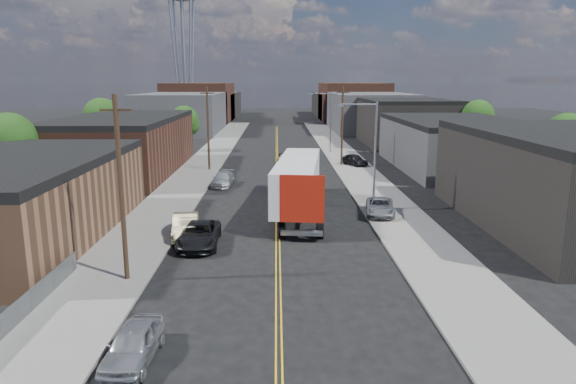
{
  "coord_description": "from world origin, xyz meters",
  "views": [
    {
      "loc": [
        -0.06,
        -16.4,
        10.67
      ],
      "look_at": [
        0.79,
        21.06,
        2.5
      ],
      "focal_mm": 32.0,
      "sensor_mm": 36.0,
      "label": 1
    }
  ],
  "objects_px": {
    "car_ahead_truck": "(289,158)",
    "car_left_c": "(199,235)",
    "car_left_a": "(134,344)",
    "car_left_b": "(186,226)",
    "car_right_lot_c": "(354,160)",
    "car_right_lot_a": "(380,207)",
    "car_left_d": "(223,179)",
    "semi_truck": "(297,180)"
  },
  "relations": [
    {
      "from": "car_ahead_truck",
      "to": "car_left_c",
      "type": "bearing_deg",
      "value": -104.65
    },
    {
      "from": "car_left_a",
      "to": "car_left_b",
      "type": "xyz_separation_m",
      "value": [
        -0.78,
        16.18,
        0.07
      ]
    },
    {
      "from": "car_left_c",
      "to": "car_left_a",
      "type": "bearing_deg",
      "value": -93.27
    },
    {
      "from": "car_left_b",
      "to": "car_right_lot_c",
      "type": "xyz_separation_m",
      "value": [
        16.22,
        29.71,
        0.06
      ]
    },
    {
      "from": "car_right_lot_a",
      "to": "car_ahead_truck",
      "type": "xyz_separation_m",
      "value": [
        -6.7,
        26.61,
        -0.07
      ]
    },
    {
      "from": "car_left_a",
      "to": "car_right_lot_a",
      "type": "bearing_deg",
      "value": 60.37
    },
    {
      "from": "car_left_c",
      "to": "car_right_lot_c",
      "type": "xyz_separation_m",
      "value": [
        14.99,
        31.71,
        0.09
      ]
    },
    {
      "from": "car_left_c",
      "to": "car_ahead_truck",
      "type": "distance_m",
      "value": 34.44
    },
    {
      "from": "car_left_a",
      "to": "car_right_lot_c",
      "type": "distance_m",
      "value": 48.42
    },
    {
      "from": "car_left_a",
      "to": "car_right_lot_a",
      "type": "xyz_separation_m",
      "value": [
        13.82,
        21.35,
        0.09
      ]
    },
    {
      "from": "car_left_a",
      "to": "car_ahead_truck",
      "type": "xyz_separation_m",
      "value": [
        7.12,
        47.97,
        0.01
      ]
    },
    {
      "from": "car_right_lot_c",
      "to": "car_ahead_truck",
      "type": "bearing_deg",
      "value": 137.98
    },
    {
      "from": "car_left_d",
      "to": "car_right_lot_a",
      "type": "distance_m",
      "value": 18.67
    },
    {
      "from": "car_left_d",
      "to": "car_right_lot_c",
      "type": "distance_m",
      "value": 19.52
    },
    {
      "from": "semi_truck",
      "to": "car_left_b",
      "type": "distance_m",
      "value": 11.01
    },
    {
      "from": "car_left_b",
      "to": "car_left_d",
      "type": "distance_m",
      "value": 17.76
    },
    {
      "from": "semi_truck",
      "to": "car_ahead_truck",
      "type": "bearing_deg",
      "value": 96.79
    },
    {
      "from": "car_left_a",
      "to": "semi_truck",
      "type": "bearing_deg",
      "value": 76.16
    },
    {
      "from": "car_right_lot_a",
      "to": "car_ahead_truck",
      "type": "distance_m",
      "value": 27.45
    },
    {
      "from": "semi_truck",
      "to": "car_right_lot_c",
      "type": "distance_m",
      "value": 23.92
    },
    {
      "from": "semi_truck",
      "to": "car_right_lot_a",
      "type": "relative_size",
      "value": 3.78
    },
    {
      "from": "semi_truck",
      "to": "car_ahead_truck",
      "type": "distance_m",
      "value": 24.54
    },
    {
      "from": "car_left_c",
      "to": "car_ahead_truck",
      "type": "height_order",
      "value": "car_left_c"
    },
    {
      "from": "car_right_lot_c",
      "to": "car_ahead_truck",
      "type": "xyz_separation_m",
      "value": [
        -8.32,
        2.07,
        -0.12
      ]
    },
    {
      "from": "car_left_c",
      "to": "car_left_d",
      "type": "relative_size",
      "value": 1.15
    },
    {
      "from": "semi_truck",
      "to": "car_right_lot_a",
      "type": "height_order",
      "value": "semi_truck"
    },
    {
      "from": "car_left_d",
      "to": "car_ahead_truck",
      "type": "distance_m",
      "value": 15.74
    },
    {
      "from": "car_left_b",
      "to": "semi_truck",
      "type": "bearing_deg",
      "value": 35.27
    },
    {
      "from": "car_left_c",
      "to": "car_right_lot_a",
      "type": "bearing_deg",
      "value": 26.73
    },
    {
      "from": "semi_truck",
      "to": "car_left_c",
      "type": "distance_m",
      "value": 11.68
    },
    {
      "from": "car_left_a",
      "to": "car_ahead_truck",
      "type": "distance_m",
      "value": 48.49
    },
    {
      "from": "car_left_b",
      "to": "car_left_d",
      "type": "bearing_deg",
      "value": 80.33
    },
    {
      "from": "car_left_d",
      "to": "car_right_lot_a",
      "type": "bearing_deg",
      "value": -37.76
    },
    {
      "from": "car_right_lot_c",
      "to": "car_ahead_truck",
      "type": "relative_size",
      "value": 0.78
    },
    {
      "from": "car_left_b",
      "to": "car_right_lot_c",
      "type": "bearing_deg",
      "value": 54.27
    },
    {
      "from": "car_right_lot_a",
      "to": "semi_truck",
      "type": "bearing_deg",
      "value": 170.87
    },
    {
      "from": "car_right_lot_c",
      "to": "car_left_a",
      "type": "bearing_deg",
      "value": -136.62
    },
    {
      "from": "car_left_b",
      "to": "car_left_d",
      "type": "relative_size",
      "value": 1.0
    },
    {
      "from": "car_left_c",
      "to": "car_left_d",
      "type": "distance_m",
      "value": 19.75
    },
    {
      "from": "car_left_b",
      "to": "car_right_lot_c",
      "type": "height_order",
      "value": "car_left_b"
    },
    {
      "from": "car_left_a",
      "to": "car_left_b",
      "type": "bearing_deg",
      "value": 96.05
    },
    {
      "from": "semi_truck",
      "to": "car_right_lot_a",
      "type": "distance_m",
      "value": 7.15
    }
  ]
}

